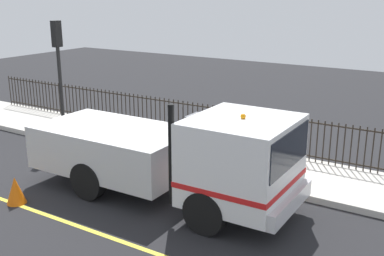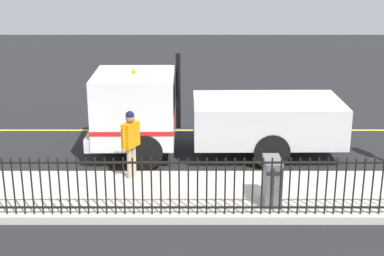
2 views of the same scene
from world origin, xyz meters
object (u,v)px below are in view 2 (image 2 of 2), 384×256
Objects in this scene: work_truck at (192,112)px; worker_standing at (131,137)px; traffic_cone at (298,121)px; utility_cabinet at (272,181)px.

work_truck reaches higher than worker_standing.
worker_standing is 2.53× the size of traffic_cone.
utility_cabinet is at bearing -83.48° from worker_standing.
utility_cabinet is at bearing -153.86° from work_truck.
utility_cabinet reaches higher than traffic_cone.
utility_cabinet is (1.44, 3.24, -0.53)m from worker_standing.
utility_cabinet is 1.53× the size of traffic_cone.
traffic_cone is (-4.24, 4.87, -0.87)m from worker_standing.
worker_standing is 6.52m from traffic_cone.
work_truck is 2.53m from worker_standing.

